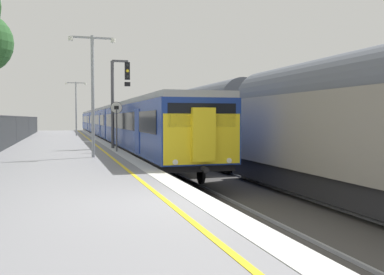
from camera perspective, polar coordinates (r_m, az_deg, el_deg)
The scene contains 7 objects.
ground at distance 10.17m, azimuth 13.83°, elevation -10.76°, with size 17.40×110.00×1.21m.
commuter_train_at_platform at distance 43.38m, azimuth -10.66°, elevation 1.91°, with size 2.83×59.15×3.81m.
freight_train_adjacent_track at distance 33.57m, azimuth -1.94°, elevation 2.24°, with size 2.60×54.44×4.65m.
signal_gantry at distance 25.26m, azimuth -9.76°, elevation 5.73°, with size 1.10×0.24×5.02m.
speed_limit_sign at distance 22.52m, azimuth -9.87°, elevation 2.29°, with size 0.59×0.08×2.55m.
platform_lamp_mid at distance 19.60m, azimuth -12.88°, elevation 6.69°, with size 2.00×0.20×5.31m.
platform_lamp_far at distance 44.02m, azimuth -14.95°, elevation 4.29°, with size 2.00×0.20×5.26m.
Camera 1 is at (-2.39, -8.52, 1.72)m, focal length 40.72 mm.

